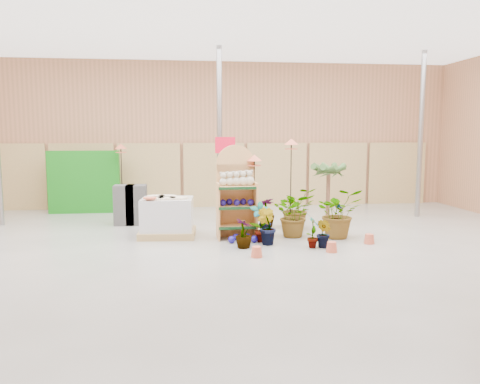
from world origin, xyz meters
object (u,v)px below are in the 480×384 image
object	(u,v)px
display_shelf	(236,196)
pallet_stack	(167,217)
potted_plant_2	(295,215)
bird_table_front	(254,161)

from	to	relation	value
display_shelf	pallet_stack	bearing A→B (deg)	167.88
display_shelf	potted_plant_2	world-z (taller)	display_shelf
bird_table_front	pallet_stack	bearing A→B (deg)	174.28
bird_table_front	display_shelf	bearing A→B (deg)	-169.49
pallet_stack	potted_plant_2	size ratio (longest dim) A/B	1.32
display_shelf	pallet_stack	world-z (taller)	display_shelf
display_shelf	pallet_stack	size ratio (longest dim) A/B	1.59
display_shelf	bird_table_front	distance (m)	0.87
bird_table_front	potted_plant_2	size ratio (longest dim) A/B	1.88
display_shelf	potted_plant_2	distance (m)	1.38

